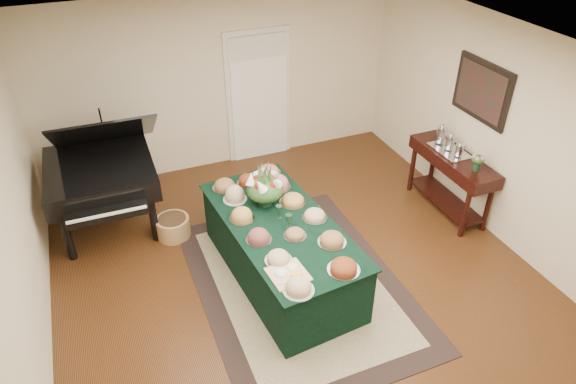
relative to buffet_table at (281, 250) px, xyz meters
name	(u,v)px	position (x,y,z in m)	size (l,w,h in m)	color
ground	(297,278)	(0.17, -0.12, -0.40)	(6.00, 6.00, 0.00)	black
area_rug	(298,284)	(0.13, -0.23, -0.39)	(2.26, 3.16, 0.01)	black
kitchen_doorway	(259,98)	(0.77, 2.85, 0.63)	(1.05, 0.07, 2.10)	silver
buffet_table	(281,250)	(0.00, 0.00, 0.00)	(1.31, 2.42, 0.79)	black
food_platters	(277,215)	(0.00, 0.10, 0.44)	(1.07, 2.41, 0.15)	#A3ACA3
cutting_board	(287,272)	(-0.24, -0.80, 0.42)	(0.40, 0.40, 0.10)	tan
green_goblets	(284,216)	(0.04, -0.01, 0.48)	(0.11, 0.27, 0.18)	#13311E
floral_centerpiece	(265,185)	(-0.03, 0.41, 0.65)	(0.45, 0.45, 0.45)	#13311E
grand_piano	(101,173)	(-1.76, 1.81, 0.43)	(1.47, 1.64, 1.66)	black
wicker_basket	(173,227)	(-1.03, 1.24, -0.26)	(0.44, 0.44, 0.27)	#9E7440
mahogany_sideboard	(452,167)	(2.66, 0.40, 0.28)	(0.45, 1.43, 0.88)	black
tea_service	(449,142)	(2.66, 0.55, 0.60)	(0.34, 0.58, 0.30)	#BABAC3
pink_bouquet	(478,160)	(2.66, -0.02, 0.63)	(0.18, 0.18, 0.23)	#13311E
wall_painting	(482,91)	(2.88, 0.40, 1.35)	(0.05, 0.95, 0.75)	black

